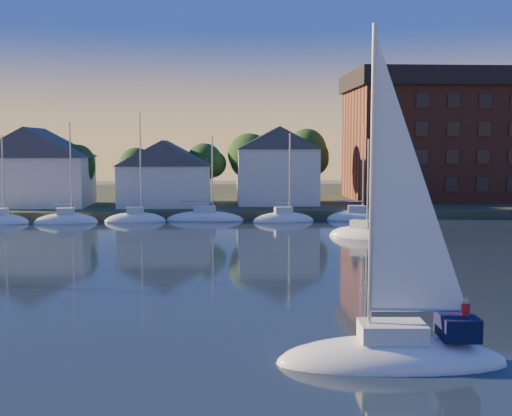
{
  "coord_description": "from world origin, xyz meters",
  "views": [
    {
      "loc": [
        0.85,
        -22.53,
        8.6
      ],
      "look_at": [
        3.3,
        22.0,
        4.16
      ],
      "focal_mm": 45.0,
      "sensor_mm": 36.0,
      "label": 1
    }
  ],
  "objects": [
    {
      "name": "clubhouse_east",
      "position": [
        8.0,
        59.0,
        6.0
      ],
      "size": [
        10.5,
        8.4,
        9.8
      ],
      "color": "silver",
      "rests_on": "shoreline_land"
    },
    {
      "name": "clubhouse_centre",
      "position": [
        -6.0,
        57.0,
        5.13
      ],
      "size": [
        11.55,
        8.4,
        8.08
      ],
      "color": "silver",
      "rests_on": "shoreline_land"
    },
    {
      "name": "shoreline_land",
      "position": [
        0.0,
        75.0,
        0.0
      ],
      "size": [
        160.0,
        50.0,
        2.0
      ],
      "primitive_type": "cube",
      "color": "#303720",
      "rests_on": "ground"
    },
    {
      "name": "tree_line",
      "position": [
        2.0,
        63.0,
        7.18
      ],
      "size": [
        93.4,
        5.4,
        8.9
      ],
      "color": "#332217",
      "rests_on": "shoreline_land"
    },
    {
      "name": "hero_sailboat",
      "position": [
        7.67,
        1.61,
        0.59
      ],
      "size": [
        9.26,
        3.42,
        14.2
      ],
      "rotation": [
        0.0,
        0.0,
        3.09
      ],
      "color": "white",
      "rests_on": "ground"
    },
    {
      "name": "clubhouse_west",
      "position": [
        -22.0,
        58.0,
        5.93
      ],
      "size": [
        13.65,
        9.45,
        9.64
      ],
      "color": "silver",
      "rests_on": "shoreline_land"
    },
    {
      "name": "ground",
      "position": [
        0.0,
        0.0,
        0.0
      ],
      "size": [
        260.0,
        260.0,
        0.0
      ],
      "primitive_type": "plane",
      "color": "black",
      "rests_on": "ground"
    },
    {
      "name": "moored_fleet",
      "position": [
        -12.0,
        49.0,
        0.1
      ],
      "size": [
        63.5,
        2.4,
        12.05
      ],
      "color": "white",
      "rests_on": "ground"
    },
    {
      "name": "condo_block",
      "position": [
        34.0,
        64.95,
        9.79
      ],
      "size": [
        31.0,
        17.0,
        17.4
      ],
      "color": "brown",
      "rests_on": "shoreline_land"
    },
    {
      "name": "drifting_sailboat_right",
      "position": [
        13.69,
        35.34,
        0.1
      ],
      "size": [
        6.35,
        5.17,
        10.18
      ],
      "rotation": [
        0.0,
        0.0,
        -0.58
      ],
      "color": "white",
      "rests_on": "ground"
    },
    {
      "name": "wooden_dock",
      "position": [
        0.0,
        52.0,
        0.0
      ],
      "size": [
        120.0,
        3.0,
        1.0
      ],
      "primitive_type": "cube",
      "color": "brown",
      "rests_on": "ground"
    }
  ]
}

